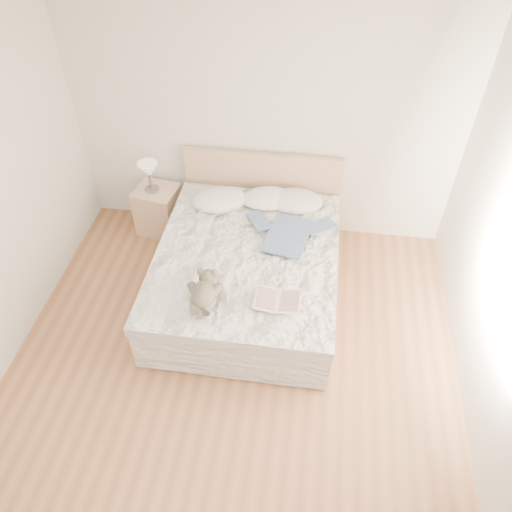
# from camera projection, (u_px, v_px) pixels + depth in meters

# --- Properties ---
(floor) EXTENTS (4.00, 4.50, 0.00)m
(floor) POSITION_uv_depth(u_px,v_px,m) (228.00, 389.00, 4.34)
(floor) COLOR brown
(floor) RESTS_ON ground
(ceiling) EXTENTS (4.00, 4.50, 0.00)m
(ceiling) POSITION_uv_depth(u_px,v_px,m) (206.00, 100.00, 2.46)
(ceiling) COLOR white
(ceiling) RESTS_ON ground
(wall_back) EXTENTS (4.00, 0.02, 2.70)m
(wall_back) POSITION_uv_depth(u_px,v_px,m) (264.00, 120.00, 4.99)
(wall_back) COLOR silver
(wall_back) RESTS_ON ground
(bed) EXTENTS (1.72, 2.14, 1.00)m
(bed) POSITION_uv_depth(u_px,v_px,m) (248.00, 268.00, 4.97)
(bed) COLOR tan
(bed) RESTS_ON floor
(nightstand) EXTENTS (0.51, 0.46, 0.56)m
(nightstand) POSITION_uv_depth(u_px,v_px,m) (159.00, 210.00, 5.67)
(nightstand) COLOR tan
(nightstand) RESTS_ON floor
(table_lamp) EXTENTS (0.25, 0.25, 0.34)m
(table_lamp) POSITION_uv_depth(u_px,v_px,m) (149.00, 171.00, 5.30)
(table_lamp) COLOR #4C4642
(table_lamp) RESTS_ON nightstand
(pillow_left) EXTENTS (0.68, 0.57, 0.17)m
(pillow_left) POSITION_uv_depth(u_px,v_px,m) (219.00, 200.00, 5.22)
(pillow_left) COLOR white
(pillow_left) RESTS_ON bed
(pillow_middle) EXTENTS (0.61, 0.49, 0.16)m
(pillow_middle) POSITION_uv_depth(u_px,v_px,m) (268.00, 198.00, 5.24)
(pillow_middle) COLOR white
(pillow_middle) RESTS_ON bed
(pillow_right) EXTENTS (0.58, 0.41, 0.17)m
(pillow_right) POSITION_uv_depth(u_px,v_px,m) (296.00, 201.00, 5.20)
(pillow_right) COLOR white
(pillow_right) RESTS_ON bed
(blouse) EXTENTS (0.72, 0.75, 0.02)m
(blouse) POSITION_uv_depth(u_px,v_px,m) (288.00, 236.00, 4.83)
(blouse) COLOR #35496E
(blouse) RESTS_ON bed
(photo_book) EXTENTS (0.38, 0.31, 0.02)m
(photo_book) POSITION_uv_depth(u_px,v_px,m) (214.00, 206.00, 5.16)
(photo_book) COLOR silver
(photo_book) RESTS_ON bed
(childrens_book) EXTENTS (0.42, 0.28, 0.03)m
(childrens_book) POSITION_uv_depth(u_px,v_px,m) (278.00, 300.00, 4.24)
(childrens_book) COLOR #F3E8C1
(childrens_book) RESTS_ON bed
(teddy_bear) EXTENTS (0.30, 0.40, 0.20)m
(teddy_bear) POSITION_uv_depth(u_px,v_px,m) (203.00, 301.00, 4.21)
(teddy_bear) COLOR brown
(teddy_bear) RESTS_ON bed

